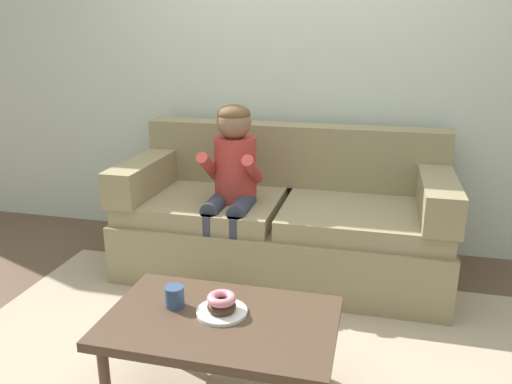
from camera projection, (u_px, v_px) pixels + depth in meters
ground at (250, 339)px, 2.59m from camera, size 10.00×10.00×0.00m
wall_back at (300, 49)px, 3.46m from camera, size 8.00×0.10×2.80m
area_rug at (237, 368)px, 2.36m from camera, size 2.89×2.04×0.01m
couch at (284, 221)px, 3.27m from camera, size 2.03×0.90×0.92m
coffee_table at (221, 328)px, 2.04m from camera, size 0.93×0.58×0.41m
person_child at (232, 177)px, 3.05m from camera, size 0.34×0.58×1.10m
plate at (222, 312)px, 2.06m from camera, size 0.21×0.21×0.01m
donut at (222, 306)px, 2.05m from camera, size 0.17×0.17×0.04m
donut_second at (222, 298)px, 2.04m from camera, size 0.17×0.17×0.04m
mug at (175, 297)px, 2.10m from camera, size 0.08×0.08×0.09m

